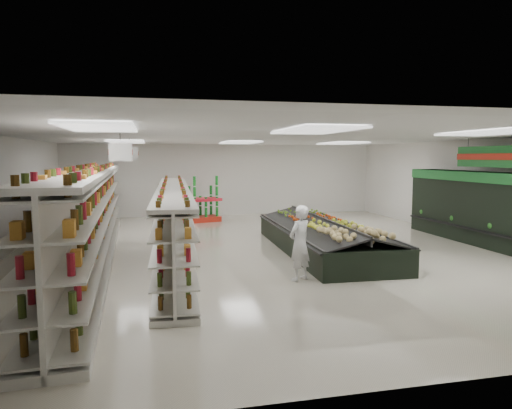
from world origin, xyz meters
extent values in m
plane|color=beige|center=(0.00, 0.00, 0.00)|extent=(16.00, 16.00, 0.00)
cube|color=white|center=(0.00, 0.00, 3.20)|extent=(14.00, 16.00, 0.02)
cube|color=white|center=(0.00, 8.00, 1.60)|extent=(14.00, 0.02, 3.20)
cube|color=white|center=(0.00, -8.00, 1.60)|extent=(14.00, 0.02, 3.20)
cube|color=white|center=(7.00, 0.00, 1.60)|extent=(0.02, 16.00, 3.20)
cube|color=black|center=(6.55, -1.50, 1.10)|extent=(0.80, 8.00, 2.20)
cube|color=#1E702C|center=(6.53, -1.50, 2.05)|extent=(0.85, 8.00, 0.30)
cube|color=black|center=(6.30, -1.50, 0.55)|extent=(0.55, 7.80, 0.15)
cube|color=beige|center=(6.40, -1.50, 1.35)|extent=(0.45, 7.70, 0.03)
cube|color=beige|center=(6.40, -1.50, 1.65)|extent=(0.45, 7.70, 0.03)
cube|color=white|center=(-3.80, -2.00, 2.75)|extent=(0.50, 0.06, 0.40)
cube|color=red|center=(-3.80, -2.00, 2.75)|extent=(0.52, 0.02, 0.12)
cylinder|color=black|center=(-3.80, -2.00, 3.05)|extent=(0.01, 0.01, 0.50)
cube|color=white|center=(-3.80, 2.00, 2.75)|extent=(0.50, 0.06, 0.40)
cube|color=red|center=(-3.80, 2.00, 2.75)|extent=(0.52, 0.02, 0.12)
cylinder|color=black|center=(-3.80, 2.00, 3.05)|extent=(0.01, 0.01, 0.50)
cube|color=#1E702C|center=(6.25, -1.50, 2.65)|extent=(0.10, 3.20, 0.60)
cube|color=red|center=(6.19, -1.50, 2.65)|extent=(0.03, 3.20, 0.18)
cylinder|color=black|center=(6.25, -0.30, 3.05)|extent=(0.01, 0.01, 0.50)
cube|color=silver|center=(-4.67, -0.43, 0.07)|extent=(1.56, 13.33, 0.13)
cube|color=silver|center=(-4.67, -0.43, 1.11)|extent=(0.63, 13.29, 2.22)
cube|color=silver|center=(-4.67, -0.43, 2.26)|extent=(1.56, 13.33, 0.09)
cube|color=beige|center=(-4.92, -0.44, 0.20)|extent=(1.05, 13.19, 0.03)
cube|color=beige|center=(-4.92, -0.44, 0.68)|extent=(1.05, 13.19, 0.03)
cube|color=beige|center=(-4.92, -0.44, 1.17)|extent=(1.05, 13.19, 0.03)
cube|color=beige|center=(-4.92, -0.44, 1.65)|extent=(1.05, 13.19, 0.03)
cube|color=beige|center=(-4.92, -0.44, 2.14)|extent=(1.05, 13.19, 0.03)
cube|color=beige|center=(-4.42, -0.42, 0.20)|extent=(1.05, 13.19, 0.03)
cube|color=beige|center=(-4.42, -0.42, 0.68)|extent=(1.05, 13.19, 0.03)
cube|color=beige|center=(-4.42, -0.42, 1.17)|extent=(1.05, 13.19, 0.03)
cube|color=beige|center=(-4.42, -0.42, 1.65)|extent=(1.05, 13.19, 0.03)
cube|color=beige|center=(-4.42, -0.42, 2.14)|extent=(1.05, 13.19, 0.03)
cube|color=silver|center=(-2.61, -0.20, 0.05)|extent=(1.23, 10.68, 0.11)
cube|color=silver|center=(-2.61, -0.20, 0.89)|extent=(0.49, 10.65, 1.78)
cube|color=silver|center=(-2.61, -0.20, 1.81)|extent=(1.23, 10.68, 0.07)
cube|color=beige|center=(-2.81, -0.19, 0.16)|extent=(0.82, 10.58, 0.03)
cube|color=beige|center=(-2.81, -0.19, 0.55)|extent=(0.82, 10.58, 0.03)
cube|color=beige|center=(-2.81, -0.19, 0.94)|extent=(0.82, 10.58, 0.03)
cube|color=beige|center=(-2.81, -0.19, 1.33)|extent=(0.82, 10.58, 0.03)
cube|color=beige|center=(-2.81, -0.19, 1.71)|extent=(0.82, 10.58, 0.03)
cube|color=beige|center=(-2.40, -0.21, 0.16)|extent=(0.82, 10.58, 0.03)
cube|color=beige|center=(-2.40, -0.21, 0.55)|extent=(0.82, 10.58, 0.03)
cube|color=beige|center=(-2.40, -0.21, 0.94)|extent=(0.82, 10.58, 0.03)
cube|color=beige|center=(-2.40, -0.21, 1.33)|extent=(0.82, 10.58, 0.03)
cube|color=beige|center=(-2.40, -0.21, 1.71)|extent=(0.82, 10.58, 0.03)
cube|color=black|center=(1.49, -0.55, 0.32)|extent=(2.38, 6.47, 0.64)
cube|color=#262626|center=(0.43, -0.52, 0.66)|extent=(0.24, 6.41, 0.05)
cube|color=#262626|center=(2.56, -0.58, 0.66)|extent=(0.24, 6.41, 0.05)
cube|color=black|center=(0.92, -0.54, 0.75)|extent=(1.37, 6.35, 0.33)
cube|color=black|center=(2.07, -0.57, 0.75)|extent=(1.37, 6.35, 0.33)
cube|color=#262626|center=(1.49, -0.55, 0.84)|extent=(0.23, 6.32, 0.23)
cube|color=red|center=(-1.15, 6.13, 0.11)|extent=(1.46, 1.16, 0.21)
cube|color=red|center=(-1.15, 6.13, 0.91)|extent=(1.52, 1.22, 0.11)
imported|color=silver|center=(-0.08, -3.33, 0.81)|extent=(0.71, 0.65, 1.62)
imported|color=#9D8F60|center=(-2.80, 4.45, 0.85)|extent=(0.68, 0.92, 1.70)
camera|label=1|loc=(-3.10, -12.50, 2.65)|focal=32.00mm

